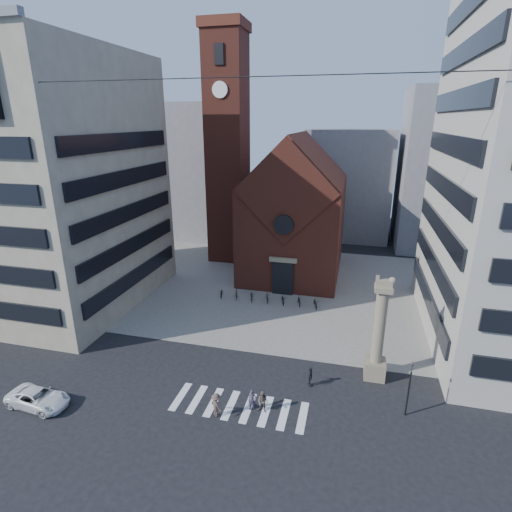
{
  "coord_description": "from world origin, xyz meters",
  "views": [
    {
      "loc": [
        7.45,
        -25.53,
        19.51
      ],
      "look_at": [
        -0.98,
        8.0,
        7.64
      ],
      "focal_mm": 28.0,
      "sensor_mm": 36.0,
      "label": 1
    }
  ],
  "objects_px": {
    "pedestrian_0": "(252,400)",
    "pedestrian_2": "(310,377)",
    "traffic_light": "(409,387)",
    "pedestrian_1": "(263,402)",
    "lion_column": "(378,339)",
    "scooter_0": "(221,293)",
    "white_car": "(38,398)"
  },
  "relations": [
    {
      "from": "pedestrian_0",
      "to": "scooter_0",
      "type": "height_order",
      "value": "pedestrian_0"
    },
    {
      "from": "pedestrian_2",
      "to": "white_car",
      "type": "bearing_deg",
      "value": 114.08
    },
    {
      "from": "lion_column",
      "to": "pedestrian_1",
      "type": "relative_size",
      "value": 5.28
    },
    {
      "from": "lion_column",
      "to": "pedestrian_0",
      "type": "xyz_separation_m",
      "value": [
        -8.5,
        -6.02,
        -2.69
      ]
    },
    {
      "from": "lion_column",
      "to": "white_car",
      "type": "height_order",
      "value": "lion_column"
    },
    {
      "from": "pedestrian_0",
      "to": "traffic_light",
      "type": "bearing_deg",
      "value": -1.75
    },
    {
      "from": "pedestrian_2",
      "to": "lion_column",
      "type": "bearing_deg",
      "value": -60.26
    },
    {
      "from": "traffic_light",
      "to": "pedestrian_0",
      "type": "relative_size",
      "value": 2.8
    },
    {
      "from": "white_car",
      "to": "pedestrian_2",
      "type": "xyz_separation_m",
      "value": [
        18.59,
        7.02,
        0.2
      ]
    },
    {
      "from": "traffic_light",
      "to": "pedestrian_1",
      "type": "distance_m",
      "value": 10.03
    },
    {
      "from": "white_car",
      "to": "pedestrian_1",
      "type": "relative_size",
      "value": 2.78
    },
    {
      "from": "traffic_light",
      "to": "pedestrian_1",
      "type": "bearing_deg",
      "value": -167.84
    },
    {
      "from": "lion_column",
      "to": "white_car",
      "type": "xyz_separation_m",
      "value": [
        -23.44,
        -9.42,
        -2.82
      ]
    },
    {
      "from": "scooter_0",
      "to": "white_car",
      "type": "bearing_deg",
      "value": -123.11
    },
    {
      "from": "traffic_light",
      "to": "pedestrian_2",
      "type": "relative_size",
      "value": 2.59
    },
    {
      "from": "pedestrian_2",
      "to": "scooter_0",
      "type": "xyz_separation_m",
      "value": [
        -11.85,
        13.76,
        -0.3
      ]
    },
    {
      "from": "pedestrian_0",
      "to": "pedestrian_2",
      "type": "height_order",
      "value": "pedestrian_2"
    },
    {
      "from": "white_car",
      "to": "pedestrian_2",
      "type": "height_order",
      "value": "pedestrian_2"
    },
    {
      "from": "white_car",
      "to": "pedestrian_1",
      "type": "height_order",
      "value": "pedestrian_1"
    },
    {
      "from": "pedestrian_1",
      "to": "white_car",
      "type": "bearing_deg",
      "value": -162.02
    },
    {
      "from": "lion_column",
      "to": "scooter_0",
      "type": "relative_size",
      "value": 4.76
    },
    {
      "from": "pedestrian_2",
      "to": "scooter_0",
      "type": "relative_size",
      "value": 0.91
    },
    {
      "from": "lion_column",
      "to": "pedestrian_2",
      "type": "xyz_separation_m",
      "value": [
        -4.85,
        -2.4,
        -2.63
      ]
    },
    {
      "from": "traffic_light",
      "to": "pedestrian_1",
      "type": "height_order",
      "value": "traffic_light"
    },
    {
      "from": "pedestrian_0",
      "to": "pedestrian_1",
      "type": "distance_m",
      "value": 0.8
    },
    {
      "from": "lion_column",
      "to": "scooter_0",
      "type": "height_order",
      "value": "lion_column"
    },
    {
      "from": "lion_column",
      "to": "pedestrian_1",
      "type": "distance_m",
      "value": 10.17
    },
    {
      "from": "lion_column",
      "to": "traffic_light",
      "type": "bearing_deg",
      "value": -63.54
    },
    {
      "from": "white_car",
      "to": "scooter_0",
      "type": "distance_m",
      "value": 21.84
    },
    {
      "from": "pedestrian_1",
      "to": "pedestrian_0",
      "type": "bearing_deg",
      "value": -179.27
    },
    {
      "from": "lion_column",
      "to": "pedestrian_1",
      "type": "height_order",
      "value": "lion_column"
    },
    {
      "from": "pedestrian_0",
      "to": "pedestrian_1",
      "type": "xyz_separation_m",
      "value": [
        0.79,
        -0.07,
        0.05
      ]
    }
  ]
}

